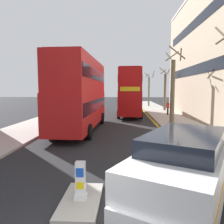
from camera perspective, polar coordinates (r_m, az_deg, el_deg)
The scene contains 13 objects.
sidewalk_right at distance 20.16m, azimuth 18.07°, elevation -3.53°, with size 4.00×80.00×0.14m, color #ADA89E.
sidewalk_left at distance 20.92m, azimuth -18.84°, elevation -3.23°, with size 4.00×80.00×0.14m, color #ADA89E.
kerb_line_outer at distance 17.78m, azimuth 13.19°, elevation -4.84°, with size 0.10×56.00×0.01m, color yellow.
kerb_line_inner at distance 17.75m, azimuth 12.68°, elevation -4.85°, with size 0.10×56.00×0.01m, color yellow.
traffic_island at distance 6.96m, azimuth -8.01°, elevation -21.64°, with size 1.10×2.20×0.10m, color #ADA89E.
keep_left_bollard at distance 6.72m, azimuth -8.08°, elevation -17.42°, with size 0.36×0.28×1.11m.
double_decker_bus_away at distance 17.74m, azimuth -8.00°, elevation 5.06°, with size 3.04×10.88×5.64m.
double_decker_bus_oncoming at distance 27.80m, azimuth 4.68°, elevation 5.36°, with size 3.07×10.88×5.64m.
taxi_minivan at distance 6.24m, azimuth 17.66°, elevation -14.92°, with size 3.88×5.13×2.12m.
pedestrian_far at distance 28.08m, azimuth 14.16°, elevation 1.03°, with size 0.34×0.22×1.62m.
street_tree_near at distance 34.08m, azimuth 13.46°, elevation 5.38°, with size 1.49×1.65×6.32m.
street_tree_far at distance 42.26m, azimuth 9.49°, elevation 5.66°, with size 1.75×1.72×6.52m.
street_tree_distant at distance 21.78m, azimuth 15.34°, elevation 5.86°, with size 1.64×1.69×7.00m.
Camera 1 is at (1.20, -3.19, 3.25)m, focal length 35.53 mm.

